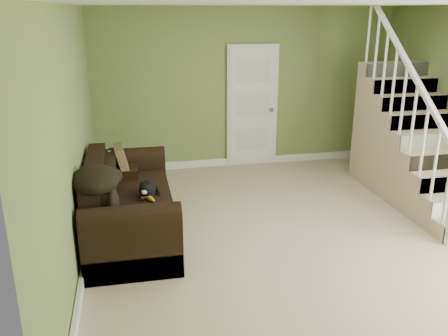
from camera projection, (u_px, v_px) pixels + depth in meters
name	position (u px, v px, depth m)	size (l,w,h in m)	color
floor	(300.00, 233.00, 5.68)	(5.00, 5.50, 0.01)	tan
ceiling	(313.00, 4.00, 4.86)	(5.00, 5.50, 0.01)	white
wall_back	(246.00, 89.00, 7.83)	(5.00, 0.04, 2.60)	olive
wall_left	(72.00, 139.00, 4.80)	(0.04, 5.50, 2.60)	olive
baseboard_back	(245.00, 161.00, 8.19)	(5.00, 0.04, 0.12)	white
baseboard_left	(87.00, 248.00, 5.20)	(0.04, 5.50, 0.12)	white
door	(252.00, 107.00, 7.90)	(0.86, 0.12, 2.02)	white
staircase	(411.00, 150.00, 6.75)	(1.00, 2.51, 2.82)	tan
sofa	(127.00, 207.00, 5.58)	(0.98, 2.26, 0.90)	black
side_table	(119.00, 187.00, 6.25)	(0.51, 0.51, 0.84)	black
cat	(148.00, 189.00, 5.46)	(0.26, 0.53, 0.25)	black
banana	(150.00, 198.00, 5.37)	(0.05, 0.19, 0.05)	yellow
throw_pillow	(123.00, 161.00, 6.13)	(0.10, 0.41, 0.41)	#4C351E
throw_blanket	(95.00, 180.00, 4.74)	(0.48, 0.63, 0.26)	black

